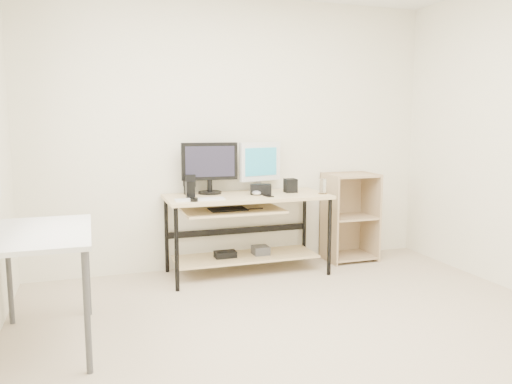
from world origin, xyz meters
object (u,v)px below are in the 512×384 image
Objects in this scene: black_monitor at (210,165)px; white_imac at (260,163)px; side_table at (41,243)px; audio_controller at (190,190)px; shelf_unit at (348,216)px; desk at (244,218)px.

black_monitor is 0.51m from white_imac.
side_table is 6.52× the size of audio_controller.
audio_controller reaches higher than side_table.
white_imac is at bearing 19.90° from audio_controller.
audio_controller is (-0.74, -0.27, -0.20)m from white_imac.
shelf_unit is 1.71× the size of black_monitor.
side_table is 2.29m from white_imac.
desk is at bearing -172.23° from shelf_unit.
side_table is 2.10× the size of white_imac.
black_monitor is 1.10× the size of white_imac.
white_imac is at bearing 33.93° from side_table.
black_monitor is (1.37, 1.24, 0.35)m from side_table.
audio_controller reaches higher than shelf_unit.
black_monitor is at bearing 179.05° from shelf_unit.
white_imac is (0.23, 0.21, 0.49)m from desk.
black_monitor is at bearing 168.05° from white_imac.
audio_controller is at bearing -174.54° from white_imac.
desk is 1.19m from shelf_unit.
audio_controller is at bearing -128.98° from black_monitor.
white_imac reaches higher than desk.
side_table is at bearing -138.59° from audio_controller.
desk is 9.79× the size of audio_controller.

